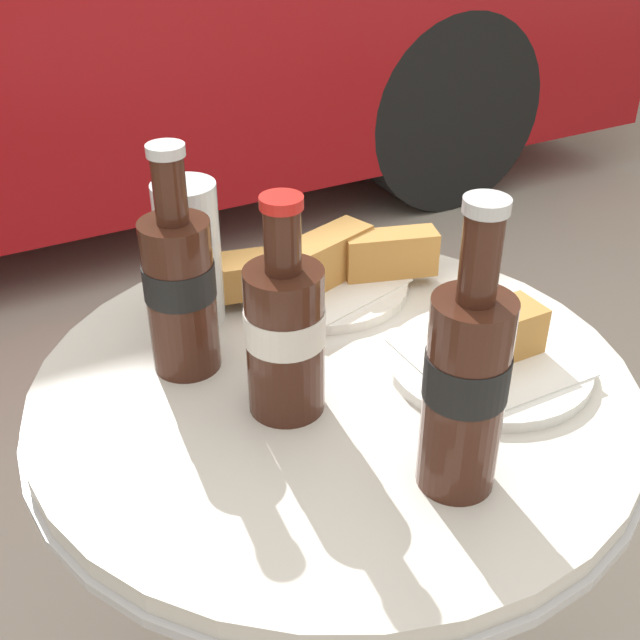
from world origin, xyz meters
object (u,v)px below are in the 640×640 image
Objects in this scene: drinking_glass at (190,260)px; lunch_plate_far at (315,272)px; bistro_table at (332,525)px; cola_bottle_left at (465,383)px; cola_bottle_right at (180,286)px; cola_bottle_center at (285,331)px; lunch_plate_near at (489,354)px.

drinking_glass is 0.51× the size of lunch_plate_far.
lunch_plate_far is at bearing -4.88° from drinking_glass.
bistro_table is 2.71× the size of cola_bottle_left.
cola_bottle_left is 0.30m from cola_bottle_right.
cola_bottle_right is 0.21m from lunch_plate_far.
bistro_table is 0.29m from lunch_plate_far.
bistro_table is 3.25× the size of cola_bottle_center.
cola_bottle_right is at bearing -159.16° from lunch_plate_far.
cola_bottle_left is 1.20× the size of cola_bottle_center.
cola_bottle_center is at bearing -125.00° from lunch_plate_far.
drinking_glass is at bearing 95.93° from cola_bottle_center.
bistro_table is 4.36× the size of drinking_glass.
cola_bottle_center is 0.22m from lunch_plate_near.
cola_bottle_right is at bearing 118.54° from cola_bottle_center.
cola_bottle_right is at bearing -115.42° from drinking_glass.
lunch_plate_far is (0.04, 0.33, -0.07)m from cola_bottle_left.
cola_bottle_right reaches higher than cola_bottle_center.
cola_bottle_left is 1.61× the size of drinking_glass.
lunch_plate_near is at bearing -45.62° from drinking_glass.
cola_bottle_right is 1.09× the size of cola_bottle_center.
lunch_plate_near is (0.14, -0.06, 0.22)m from bistro_table.
bistro_table is 2.23× the size of lunch_plate_far.
drinking_glass is at bearing 175.12° from lunch_plate_far.
cola_bottle_left reaches higher than cola_bottle_right.
cola_bottle_center reaches higher than drinking_glass.
cola_bottle_right is at bearing 117.58° from cola_bottle_left.
cola_bottle_left reaches higher than cola_bottle_center.
cola_bottle_center is at bearing 168.83° from lunch_plate_near.
lunch_plate_far is (0.06, 0.16, 0.23)m from bistro_table.
drinking_glass reaches higher than bistro_table.
cola_bottle_left is (0.02, -0.17, 0.31)m from bistro_table.
lunch_plate_near is (0.13, 0.12, -0.08)m from cola_bottle_left.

